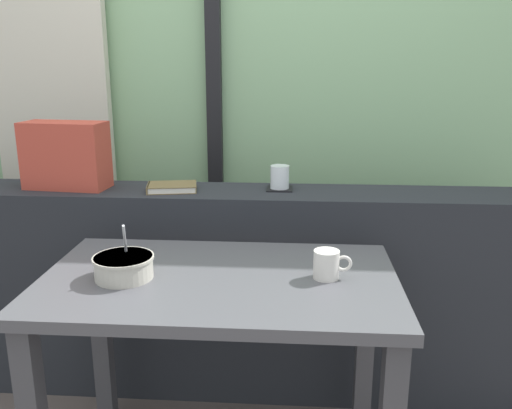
# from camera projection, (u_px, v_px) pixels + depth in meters

# --- Properties ---
(outdoor_backdrop) EXTENTS (4.80, 0.08, 2.80)m
(outdoor_backdrop) POSITION_uv_depth(u_px,v_px,m) (238.00, 46.00, 2.60)
(outdoor_backdrop) COLOR #8EBC89
(outdoor_backdrop) RESTS_ON ground
(curtain_left_panel) EXTENTS (0.56, 0.06, 2.50)m
(curtain_left_panel) POSITION_uv_depth(u_px,v_px,m) (51.00, 78.00, 2.60)
(curtain_left_panel) COLOR beige
(curtain_left_panel) RESTS_ON ground
(window_divider_post) EXTENTS (0.07, 0.05, 2.60)m
(window_divider_post) POSITION_uv_depth(u_px,v_px,m) (214.00, 68.00, 2.57)
(window_divider_post) COLOR black
(window_divider_post) RESTS_ON ground
(dark_console_ledge) EXTENTS (2.80, 0.28, 0.85)m
(dark_console_ledge) POSITION_uv_depth(u_px,v_px,m) (224.00, 291.00, 2.23)
(dark_console_ledge) COLOR #23262B
(dark_console_ledge) RESTS_ON ground
(breakfast_table) EXTENTS (1.06, 0.63, 0.72)m
(breakfast_table) POSITION_uv_depth(u_px,v_px,m) (220.00, 314.00, 1.65)
(breakfast_table) COLOR #414145
(breakfast_table) RESTS_ON ground
(coaster_square) EXTENTS (0.10, 0.10, 0.00)m
(coaster_square) POSITION_uv_depth(u_px,v_px,m) (280.00, 189.00, 2.13)
(coaster_square) COLOR black
(coaster_square) RESTS_ON dark_console_ledge
(juice_glass) EXTENTS (0.07, 0.07, 0.09)m
(juice_glass) POSITION_uv_depth(u_px,v_px,m) (280.00, 178.00, 2.12)
(juice_glass) COLOR white
(juice_glass) RESTS_ON coaster_square
(closed_book) EXTENTS (0.21, 0.16, 0.03)m
(closed_book) POSITION_uv_depth(u_px,v_px,m) (172.00, 187.00, 2.11)
(closed_book) COLOR brown
(closed_book) RESTS_ON dark_console_ledge
(throw_pillow) EXTENTS (0.33, 0.17, 0.26)m
(throw_pillow) POSITION_uv_depth(u_px,v_px,m) (66.00, 155.00, 2.12)
(throw_pillow) COLOR #B74233
(throw_pillow) RESTS_ON dark_console_ledge
(soup_bowl) EXTENTS (0.18, 0.18, 0.17)m
(soup_bowl) POSITION_uv_depth(u_px,v_px,m) (124.00, 267.00, 1.60)
(soup_bowl) COLOR #BCB7A8
(soup_bowl) RESTS_ON breakfast_table
(ceramic_mug) EXTENTS (0.11, 0.08, 0.08)m
(ceramic_mug) POSITION_uv_depth(u_px,v_px,m) (327.00, 264.00, 1.59)
(ceramic_mug) COLOR silver
(ceramic_mug) RESTS_ON breakfast_table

